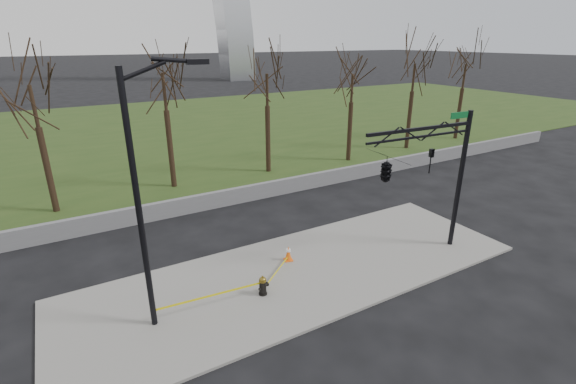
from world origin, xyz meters
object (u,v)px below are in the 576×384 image
fire_hydrant (263,286)px  traffic_cone (288,253)px  street_light (144,188)px  traffic_signal_mast (402,166)px

fire_hydrant → traffic_cone: fire_hydrant is taller
fire_hydrant → street_light: (-3.50, 0.30, 4.25)m
traffic_cone → fire_hydrant: bearing=-140.9°
fire_hydrant → street_light: 5.51m
fire_hydrant → traffic_signal_mast: bearing=-23.3°
traffic_cone → street_light: street_light is taller
traffic_cone → traffic_signal_mast: bearing=-30.5°
fire_hydrant → traffic_cone: (1.97, 1.60, -0.02)m
fire_hydrant → traffic_signal_mast: 6.79m
fire_hydrant → street_light: bearing=157.7°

